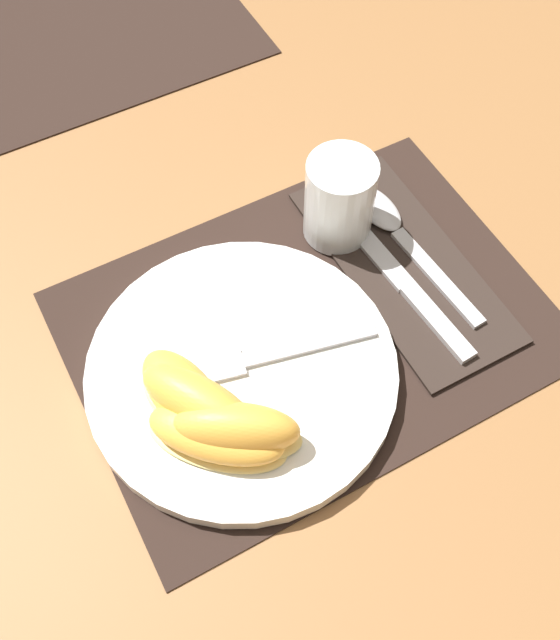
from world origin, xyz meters
TOP-DOWN VIEW (x-y plane):
  - ground_plane at (0.00, 0.00)m, footprint 3.00×3.00m
  - placemat at (0.00, 0.00)m, footprint 0.43×0.31m
  - placemat_far at (-0.06, 0.50)m, footprint 0.43×0.31m
  - plate at (-0.08, -0.02)m, footprint 0.27×0.27m
  - juice_glass at (0.08, 0.08)m, footprint 0.07×0.07m
  - napkin at (0.11, 0.01)m, footprint 0.11×0.26m
  - knife at (0.10, 0.00)m, footprint 0.03×0.23m
  - spoon at (0.13, 0.05)m, footprint 0.04×0.19m
  - fork at (-0.07, -0.02)m, footprint 0.19×0.06m
  - citrus_wedge_0 at (-0.14, -0.03)m, footprint 0.07×0.11m
  - citrus_wedge_1 at (-0.13, -0.04)m, footprint 0.10×0.12m
  - citrus_wedge_2 at (-0.13, -0.07)m, footprint 0.12×0.12m
  - citrus_wedge_3 at (-0.11, -0.08)m, footprint 0.11×0.09m

SIDE VIEW (x-z plane):
  - ground_plane at x=0.00m, z-range 0.00..0.00m
  - placemat at x=0.00m, z-range 0.00..0.00m
  - placemat_far at x=-0.06m, z-range 0.00..0.00m
  - napkin at x=0.11m, z-range 0.00..0.01m
  - knife at x=0.10m, z-range 0.01..0.01m
  - spoon at x=0.13m, z-range 0.01..0.02m
  - plate at x=-0.08m, z-range 0.00..0.02m
  - fork at x=-0.07m, z-range 0.02..0.02m
  - citrus_wedge_2 at x=-0.13m, z-range 0.02..0.05m
  - citrus_wedge_0 at x=-0.14m, z-range 0.02..0.05m
  - citrus_wedge_1 at x=-0.13m, z-range 0.02..0.06m
  - citrus_wedge_3 at x=-0.11m, z-range 0.02..0.06m
  - juice_glass at x=0.08m, z-range 0.00..0.09m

